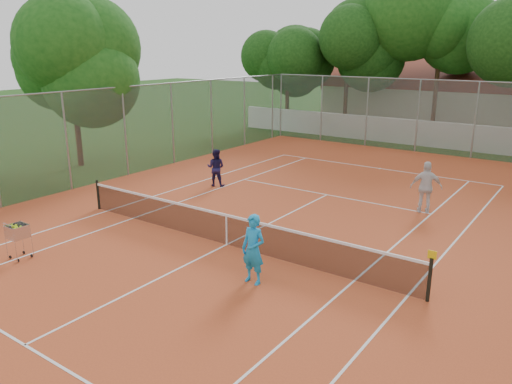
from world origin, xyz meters
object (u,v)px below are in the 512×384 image
Objects in this scene: ball_hopper at (19,240)px; player_far_left at (216,168)px; player_near at (253,249)px; player_far_right at (426,187)px; clubhouse at (443,95)px; tennis_net at (227,229)px.

player_far_left is at bearing 82.49° from ball_hopper.
player_near reaches higher than ball_hopper.
player_far_right is at bearing 168.86° from player_far_left.
player_far_left is (-6.56, 6.44, -0.10)m from player_near.
player_near is at bearing 113.73° from player_far_left.
player_far_left is at bearing -10.71° from player_far_right.
player_far_left is at bearing 136.63° from player_near.
clubhouse is at bearing -96.85° from player_far_right.
player_far_left is at bearing 132.46° from tennis_net.
ball_hopper is (-7.89, -10.56, -0.39)m from player_far_right.
ball_hopper is (-2.06, -33.10, -1.64)m from clubhouse.
player_far_right reaches higher than tennis_net.
player_far_right is (1.75, 8.00, 0.04)m from player_near.
player_far_left is at bearing -95.87° from clubhouse.
clubhouse is 8.88× the size of player_far_right.
ball_hopper reaches higher than tennis_net.
tennis_net is 7.50× the size of player_far_left.
player_far_right is 13.18m from ball_hopper.
player_far_right is at bearing 43.05° from ball_hopper.
tennis_net is at bearing 37.98° from player_far_right.
player_near is 6.66m from ball_hopper.
player_far_right is at bearing 59.33° from tennis_net.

